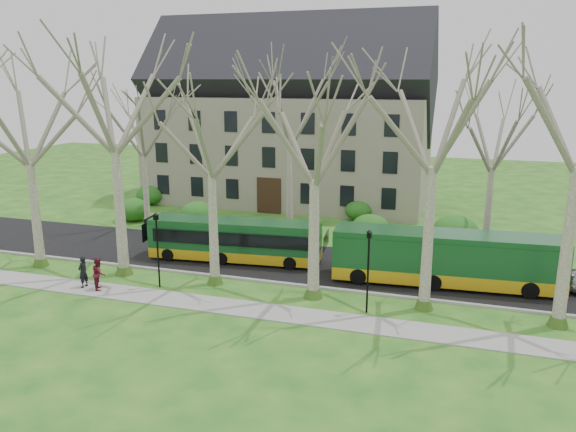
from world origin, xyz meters
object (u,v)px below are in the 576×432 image
object	(u,v)px
pedestrian_b	(99,273)
pedestrian_a	(83,272)
bus_lead	(235,240)
bus_follow	(445,258)

from	to	relation	value
pedestrian_b	pedestrian_a	bearing A→B (deg)	61.16
pedestrian_a	pedestrian_b	xyz separation A→B (m)	(1.06, 0.02, 0.00)
bus_lead	pedestrian_a	distance (m)	9.57
bus_follow	pedestrian_b	size ratio (longest dim) A/B	6.95
bus_lead	bus_follow	xyz separation A→B (m)	(13.29, -0.41, 0.20)
bus_lead	bus_follow	bearing A→B (deg)	-7.21
pedestrian_a	bus_follow	bearing A→B (deg)	111.38
bus_follow	pedestrian_b	distance (m)	19.79
bus_lead	pedestrian_b	world-z (taller)	bus_lead
pedestrian_a	pedestrian_b	bearing A→B (deg)	93.59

